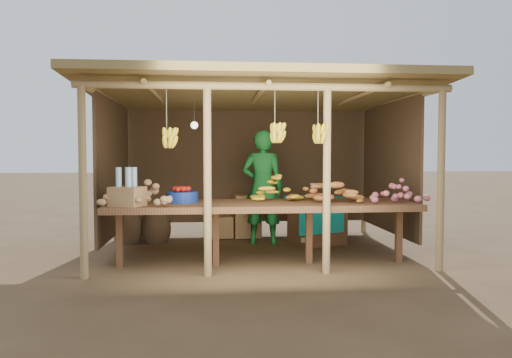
{
  "coord_description": "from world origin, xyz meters",
  "views": [
    {
      "loc": [
        -0.67,
        -7.26,
        1.43
      ],
      "look_at": [
        0.0,
        0.0,
        1.05
      ],
      "focal_mm": 35.0,
      "sensor_mm": 36.0,
      "label": 1
    }
  ],
  "objects": [
    {
      "name": "ground",
      "position": [
        0.0,
        0.0,
        0.0
      ],
      "size": [
        60.0,
        60.0,
        0.0
      ],
      "primitive_type": "plane",
      "color": "brown",
      "rests_on": "ground"
    },
    {
      "name": "carton_stack",
      "position": [
        -0.21,
        1.05,
        0.31
      ],
      "size": [
        0.96,
        0.4,
        0.71
      ],
      "color": "olive",
      "rests_on": "ground"
    },
    {
      "name": "stall_structure",
      "position": [
        -0.04,
        0.0,
        1.92
      ],
      "size": [
        4.7,
        3.5,
        2.43
      ],
      "color": "#9D8051",
      "rests_on": "ground"
    },
    {
      "name": "sweet_potato_heap",
      "position": [
        0.82,
        -0.9,
        0.98
      ],
      "size": [
        0.99,
        0.71,
        0.35
      ],
      "primitive_type": null,
      "rotation": [
        0.0,
        0.0,
        0.19
      ],
      "color": "#B1682D",
      "rests_on": "counter"
    },
    {
      "name": "banana_pile",
      "position": [
        0.22,
        -0.72,
        0.97
      ],
      "size": [
        0.68,
        0.55,
        0.35
      ],
      "primitive_type": null,
      "rotation": [
        0.0,
        0.0,
        0.38
      ],
      "color": "yellow",
      "rests_on": "counter"
    },
    {
      "name": "bottle_box",
      "position": [
        -1.65,
        -1.24,
        0.98
      ],
      "size": [
        0.45,
        0.42,
        0.46
      ],
      "color": "olive",
      "rests_on": "counter"
    },
    {
      "name": "potato_heap",
      "position": [
        -1.53,
        -1.15,
        0.98
      ],
      "size": [
        1.05,
        0.77,
        0.36
      ],
      "primitive_type": null,
      "rotation": [
        0.0,
        0.0,
        0.23
      ],
      "color": "#99724F",
      "rests_on": "counter"
    },
    {
      "name": "burlap_sacks",
      "position": [
        -1.75,
        0.71,
        0.28
      ],
      "size": [
        0.91,
        0.48,
        0.65
      ],
      "color": "#4E3824",
      "rests_on": "ground"
    },
    {
      "name": "tomato_basin",
      "position": [
        -1.02,
        -0.86,
        0.89
      ],
      "size": [
        0.4,
        0.4,
        0.21
      ],
      "rotation": [
        0.0,
        0.0,
        0.08
      ],
      "color": "navy",
      "rests_on": "counter"
    },
    {
      "name": "tarp_crate",
      "position": [
        1.01,
        0.45,
        0.4
      ],
      "size": [
        1.01,
        0.95,
        0.97
      ],
      "color": "brown",
      "rests_on": "ground"
    },
    {
      "name": "counter",
      "position": [
        0.0,
        -0.95,
        0.74
      ],
      "size": [
        3.9,
        1.05,
        0.8
      ],
      "color": "brown",
      "rests_on": "ground"
    },
    {
      "name": "onion_heap",
      "position": [
        1.75,
        -1.15,
        0.98
      ],
      "size": [
        0.94,
        0.69,
        0.36
      ],
      "primitive_type": null,
      "rotation": [
        0.0,
        0.0,
        0.25
      ],
      "color": "#CD6372",
      "rests_on": "counter"
    },
    {
      "name": "vendor",
      "position": [
        0.15,
        0.51,
        0.89
      ],
      "size": [
        0.72,
        0.55,
        1.79
      ],
      "primitive_type": "imported",
      "rotation": [
        0.0,
        0.0,
        2.95
      ],
      "color": "#19742C",
      "rests_on": "ground"
    }
  ]
}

